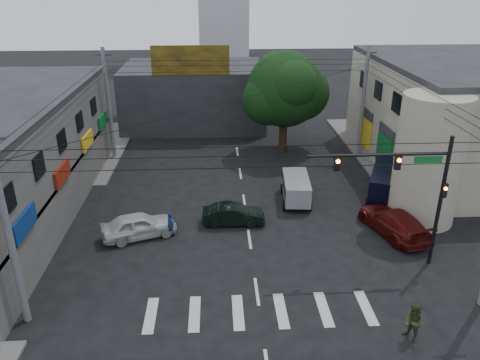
{
  "coord_description": "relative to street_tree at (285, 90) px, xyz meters",
  "views": [
    {
      "loc": [
        -1.83,
        -21.78,
        14.24
      ],
      "look_at": [
        -0.45,
        4.0,
        2.94
      ],
      "focal_mm": 35.0,
      "sensor_mm": 36.0,
      "label": 1
    }
  ],
  "objects": [
    {
      "name": "street_tree",
      "position": [
        0.0,
        0.0,
        0.0
      ],
      "size": [
        6.4,
        6.4,
        8.7
      ],
      "color": "black",
      "rests_on": "ground"
    },
    {
      "name": "pedestrian_olive",
      "position": [
        2.28,
        -23.65,
        -4.57
      ],
      "size": [
        1.48,
        1.45,
        1.81
      ],
      "primitive_type": "imported",
      "rotation": [
        0.0,
        0.0,
        -1.04
      ],
      "color": "#363C1B",
      "rests_on": "ground"
    },
    {
      "name": "utility_pole_far_left",
      "position": [
        -14.5,
        -1.0,
        -0.87
      ],
      "size": [
        0.32,
        0.32,
        9.2
      ],
      "primitive_type": "cylinder",
      "color": "#59595B",
      "rests_on": "ground"
    },
    {
      "name": "maroon_sedan",
      "position": [
        4.64,
        -14.72,
        -4.71
      ],
      "size": [
        4.98,
        6.42,
        1.53
      ],
      "primitive_type": "imported",
      "rotation": [
        0.0,
        0.0,
        3.43
      ],
      "color": "#510E0B",
      "rests_on": "ground"
    },
    {
      "name": "utility_pole_far_right",
      "position": [
        6.5,
        -1.0,
        -0.87
      ],
      "size": [
        0.32,
        0.32,
        9.2
      ],
      "primitive_type": "cylinder",
      "color": "#59595B",
      "rests_on": "ground"
    },
    {
      "name": "sidewalk_far_left",
      "position": [
        -22.0,
        1.0,
        -5.4
      ],
      "size": [
        16.0,
        16.0,
        0.15
      ],
      "primitive_type": "cube",
      "color": "#514F4C",
      "rests_on": "ground"
    },
    {
      "name": "traffic_officer",
      "position": [
        -8.6,
        -14.42,
        -4.69
      ],
      "size": [
        0.95,
        0.95,
        1.57
      ],
      "primitive_type": "imported",
      "rotation": [
        0.0,
        0.0,
        0.76
      ],
      "color": "#16244D",
      "rests_on": "ground"
    },
    {
      "name": "silver_minivan",
      "position": [
        -0.47,
        -10.07,
        -4.62
      ],
      "size": [
        4.25,
        2.31,
        1.72
      ],
      "primitive_type": null,
      "rotation": [
        0.0,
        0.0,
        1.49
      ],
      "color": "#A4A5AC",
      "rests_on": "ground"
    },
    {
      "name": "sidewalk_far_right",
      "position": [
        14.0,
        1.0,
        -5.4
      ],
      "size": [
        16.0,
        16.0,
        0.15
      ],
      "primitive_type": "cube",
      "color": "#514F4C",
      "rests_on": "ground"
    },
    {
      "name": "navy_van",
      "position": [
        5.87,
        -9.93,
        -4.4
      ],
      "size": [
        6.86,
        5.95,
        2.15
      ],
      "primitive_type": null,
      "rotation": [
        0.0,
        0.0,
        1.16
      ],
      "color": "black",
      "rests_on": "ground"
    },
    {
      "name": "traffic_gantry",
      "position": [
        3.82,
        -18.0,
        -0.64
      ],
      "size": [
        7.1,
        0.35,
        7.2
      ],
      "color": "black",
      "rests_on": "ground"
    },
    {
      "name": "utility_pole_near_left",
      "position": [
        -14.5,
        -21.5,
        -0.87
      ],
      "size": [
        0.32,
        0.32,
        9.2
      ],
      "primitive_type": "cylinder",
      "color": "#59595B",
      "rests_on": "ground"
    },
    {
      "name": "dark_sedan",
      "position": [
        -4.86,
        -13.05,
        -4.84
      ],
      "size": [
        1.5,
        3.92,
        1.27
      ],
      "primitive_type": "imported",
      "rotation": [
        0.0,
        0.0,
        1.55
      ],
      "color": "black",
      "rests_on": "ground"
    },
    {
      "name": "corner_column",
      "position": [
        7.0,
        -13.0,
        -1.47
      ],
      "size": [
        4.0,
        4.0,
        8.0
      ],
      "primitive_type": "cylinder",
      "color": "gray",
      "rests_on": "ground"
    },
    {
      "name": "building_far",
      "position": [
        -8.0,
        9.0,
        -2.47
      ],
      "size": [
        14.0,
        10.0,
        6.0
      ],
      "primitive_type": "cube",
      "color": "#232326",
      "rests_on": "ground"
    },
    {
      "name": "building_right",
      "position": [
        14.0,
        -4.0,
        -1.47
      ],
      "size": [
        14.0,
        18.0,
        8.0
      ],
      "primitive_type": "cube",
      "color": "gray",
      "rests_on": "ground"
    },
    {
      "name": "ground",
      "position": [
        -4.0,
        -17.0,
        -5.47
      ],
      "size": [
        160.0,
        160.0,
        0.0
      ],
      "primitive_type": "plane",
      "color": "black",
      "rests_on": "ground"
    },
    {
      "name": "billboard",
      "position": [
        -8.0,
        4.1,
        1.83
      ],
      "size": [
        7.0,
        0.3,
        2.6
      ],
      "primitive_type": "cube",
      "color": "olive",
      "rests_on": "building_far"
    },
    {
      "name": "white_compact",
      "position": [
        -10.5,
        -14.33,
        -4.72
      ],
      "size": [
        4.57,
        5.52,
        1.5
      ],
      "primitive_type": "imported",
      "rotation": [
        0.0,
        0.0,
        1.92
      ],
      "color": "beige",
      "rests_on": "ground"
    }
  ]
}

